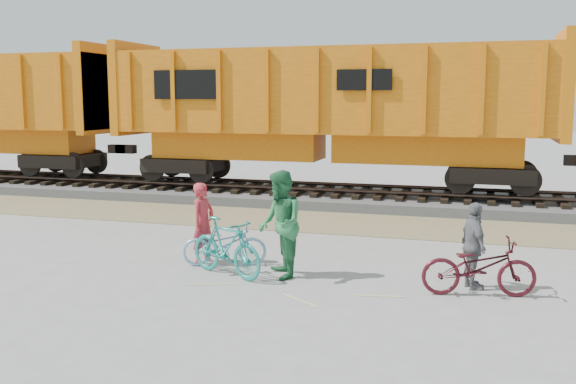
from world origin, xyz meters
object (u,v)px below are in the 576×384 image
object	(u,v)px
bicycle_blue	(225,244)
bicycle_maroon	(479,267)
person_solo	(203,223)
person_woman	(474,246)
person_man	(280,224)
bicycle_teal	(226,247)
hopper_car_center	(329,108)

from	to	relation	value
bicycle_blue	bicycle_maroon	xyz separation A→B (m)	(4.85, -0.61, 0.06)
person_solo	person_woman	size ratio (longest dim) A/B	1.07
bicycle_maroon	person_man	world-z (taller)	person_man
bicycle_teal	person_solo	bearing A→B (deg)	71.61
bicycle_blue	person_woman	bearing A→B (deg)	-113.20
bicycle_blue	bicycle_teal	xyz separation A→B (m)	(0.31, -0.68, 0.11)
person_solo	person_woman	distance (m)	5.26
person_man	person_woman	size ratio (longest dim) A/B	1.31
person_woman	person_solo	bearing A→B (deg)	63.81
person_woman	bicycle_maroon	bearing A→B (deg)	171.19
hopper_car_center	bicycle_teal	size ratio (longest dim) A/B	7.67
hopper_car_center	person_woman	world-z (taller)	hopper_car_center
person_solo	person_man	bearing A→B (deg)	-96.31
bicycle_teal	hopper_car_center	bearing A→B (deg)	26.76
bicycle_teal	bicycle_maroon	size ratio (longest dim) A/B	0.97
hopper_car_center	bicycle_teal	distance (m)	9.48
person_man	person_woman	xyz separation A→B (m)	(3.44, 0.28, -0.24)
hopper_car_center	person_woman	size ratio (longest dim) A/B	9.17
bicycle_teal	person_woman	world-z (taller)	person_woman
hopper_car_center	bicycle_blue	xyz separation A→B (m)	(-0.11, -8.47, -2.57)
bicycle_blue	bicycle_teal	distance (m)	0.76
person_man	hopper_car_center	bearing A→B (deg)	159.71
hopper_car_center	bicycle_maroon	size ratio (longest dim) A/B	7.41
bicycle_teal	person_solo	size ratio (longest dim) A/B	1.12
bicycle_maroon	person_man	bearing A→B (deg)	76.74
bicycle_blue	person_man	world-z (taller)	person_man
hopper_car_center	bicycle_teal	xyz separation A→B (m)	(0.20, -9.15, -2.46)
bicycle_blue	person_solo	size ratio (longest dim) A/B	1.02
bicycle_maroon	person_man	xyz separation A→B (m)	(-3.54, 0.12, 0.50)
bicycle_teal	person_man	world-z (taller)	person_man
hopper_car_center	person_solo	distance (m)	8.67
hopper_car_center	person_man	xyz separation A→B (m)	(1.20, -8.95, -2.01)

